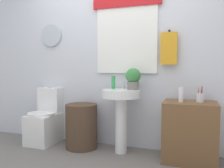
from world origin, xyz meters
name	(u,v)px	position (x,y,z in m)	size (l,w,h in m)	color
back_wall	(115,52)	(0.00, 1.15, 1.31)	(4.40, 0.18, 2.60)	silver
toilet	(45,121)	(-0.97, 0.88, 0.31)	(0.38, 0.51, 0.80)	white
laundry_hamper	(81,126)	(-0.38, 0.85, 0.30)	(0.43, 0.43, 0.59)	#4C3828
pedestal_sink	(121,107)	(0.18, 0.85, 0.59)	(0.48, 0.48, 0.81)	white
faucet	(124,85)	(0.18, 0.97, 0.86)	(0.03, 0.03, 0.10)	silver
wooden_cabinet	(190,132)	(1.01, 0.85, 0.35)	(0.59, 0.44, 0.69)	brown
soap_bottle	(113,82)	(0.06, 0.90, 0.89)	(0.05, 0.05, 0.17)	green
potted_plant	(133,78)	(0.32, 0.91, 0.95)	(0.19, 0.19, 0.27)	slate
lotion_bottle	(181,95)	(0.91, 0.81, 0.78)	(0.05, 0.05, 0.17)	white
toothbrush_cup	(200,97)	(1.12, 0.87, 0.75)	(0.08, 0.08, 0.19)	silver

